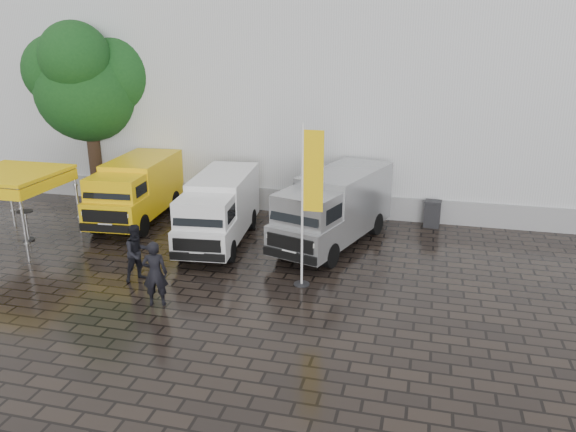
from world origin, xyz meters
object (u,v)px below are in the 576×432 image
Objects in this scene: wheelie_bin at (432,213)px; van_white at (219,211)px; canopy_tent at (10,176)px; person_front at (155,273)px; cocktail_table at (27,226)px; van_yellow at (136,192)px; flagpole at (308,198)px; person_tent at (138,253)px; van_silver at (334,210)px.

van_white is at bearing -148.69° from wheelie_bin.
canopy_tent reaches higher than person_front.
cocktail_table is (0.13, 0.30, -2.00)m from canopy_tent.
van_yellow is at bearing 46.91° from cocktail_table.
cocktail_table is at bearing -173.56° from van_white.
canopy_tent is 2.99× the size of wheelie_bin.
flagpole reaches higher than van_white.
person_tent is (-5.32, -0.94, -1.93)m from flagpole.
person_tent is at bearing -134.78° from wheelie_bin.
person_front is (-7.72, -9.18, 0.44)m from wheelie_bin.
person_tent reaches higher than cocktail_table.
van_yellow is 1.08× the size of flagpole.
van_yellow is 9.56m from flagpole.
canopy_tent is at bearing -149.19° from van_silver.
flagpole is at bearing -75.10° from van_silver.
van_yellow is 8.09m from person_front.
person_front is at bearing -62.34° from van_yellow.
person_front reaches higher than cocktail_table.
van_white is 8.71m from wheelie_bin.
van_yellow is 4.54m from van_white.
van_white is at bearing -151.17° from van_silver.
person_front is (-3.98, -2.37, -1.88)m from flagpole.
van_white is 3.07× the size of person_tent.
van_silver is 7.24m from person_tent.
cocktail_table is 8.15m from person_front.
van_yellow reaches higher than person_front.
wheelie_bin is (12.03, 2.35, -0.73)m from van_yellow.
van_white is (4.27, -1.55, -0.03)m from van_yellow.
cocktail_table is at bearing -44.94° from person_front.
canopy_tent is 16.31m from wheelie_bin.
van_silver is 3.31× the size of person_tent.
van_silver is 11.69m from cocktail_table.
van_yellow reaches higher than cocktail_table.
wheelie_bin is at bearing 20.15° from cocktail_table.
canopy_tent is 6.57m from person_tent.
van_white is 7.71m from canopy_tent.
van_silver reaches higher than van_white.
cocktail_table reaches higher than wheelie_bin.
person_tent is (2.98, -5.40, -0.34)m from van_yellow.
van_silver is 11.93m from canopy_tent.
person_tent is at bearing -64.95° from person_front.
flagpole is (8.30, -4.46, 1.59)m from van_yellow.
person_front reaches higher than person_tent.
canopy_tent is 8.28m from person_front.
van_white reaches higher than person_tent.
person_front is at bearing -125.39° from wheelie_bin.
van_silver is at bearing 87.49° from flagpole.
van_yellow is 4.37m from cocktail_table.
person_front is at bearing -26.92° from cocktail_table.
canopy_tent is at bearing -42.62° from person_front.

